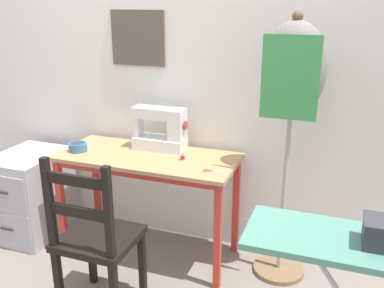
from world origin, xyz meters
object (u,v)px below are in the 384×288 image
thread_spool_near_machine (183,157)px  filing_cabinet (32,194)px  wooden_chair (96,240)px  fabric_bowl (78,147)px  scissors (210,171)px  dress_form (292,85)px  sewing_machine (162,130)px

thread_spool_near_machine → filing_cabinet: size_ratio=0.06×
thread_spool_near_machine → wooden_chair: bearing=-113.4°
fabric_bowl → scissors: bearing=-2.3°
wooden_chair → scissors: bearing=45.7°
dress_form → sewing_machine: bearing=175.6°
wooden_chair → fabric_bowl: bearing=129.9°
fabric_bowl → dress_form: (1.33, 0.16, 0.47)m
fabric_bowl → filing_cabinet: (-0.46, 0.03, -0.43)m
sewing_machine → fabric_bowl: size_ratio=3.02×
scissors → dress_form: 0.67m
wooden_chair → dress_form: bearing=37.7°
sewing_machine → fabric_bowl: 0.56m
sewing_machine → filing_cabinet: bearing=-168.8°
thread_spool_near_machine → dress_form: dress_form is taller
filing_cabinet → dress_form: 2.00m
scissors → wooden_chair: wooden_chair is taller
filing_cabinet → dress_form: size_ratio=0.39×
scissors → dress_form: size_ratio=0.08×
fabric_bowl → wooden_chair: 0.75m
scissors → filing_cabinet: (-1.38, 0.07, -0.40)m
thread_spool_near_machine → dress_form: size_ratio=0.02×
wooden_chair → filing_cabinet: size_ratio=1.50×
fabric_bowl → dress_form: bearing=6.7°
scissors → filing_cabinet: size_ratio=0.20×
thread_spool_near_machine → filing_cabinet: 1.24m
thread_spool_near_machine → wooden_chair: wooden_chair is taller
scissors → thread_spool_near_machine: thread_spool_near_machine is taller
thread_spool_near_machine → dress_form: (0.62, 0.08, 0.48)m
sewing_machine → wooden_chair: size_ratio=0.39×
fabric_bowl → dress_form: dress_form is taller
dress_form → fabric_bowl: bearing=-173.3°
scissors → sewing_machine: bearing=148.0°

